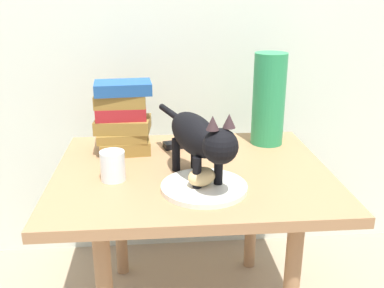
% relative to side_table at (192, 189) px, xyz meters
% --- Properties ---
extents(side_table, '(0.82, 0.66, 0.53)m').
position_rel_side_table_xyz_m(side_table, '(0.00, 0.00, 0.00)').
color(side_table, '#9E724C').
rests_on(side_table, ground).
extents(plate, '(0.23, 0.23, 0.01)m').
position_rel_side_table_xyz_m(plate, '(0.02, -0.14, 0.07)').
color(plate, silver).
rests_on(plate, side_table).
extents(bread_roll, '(0.10, 0.09, 0.05)m').
position_rel_side_table_xyz_m(bread_roll, '(0.01, -0.15, 0.10)').
color(bread_roll, '#E0BC7A').
rests_on(bread_roll, plate).
extents(cat, '(0.19, 0.46, 0.23)m').
position_rel_side_table_xyz_m(cat, '(0.01, -0.10, 0.20)').
color(cat, black).
rests_on(cat, side_table).
extents(book_stack, '(0.19, 0.14, 0.23)m').
position_rel_side_table_xyz_m(book_stack, '(-0.21, 0.17, 0.18)').
color(book_stack, olive).
rests_on(book_stack, side_table).
extents(green_vase, '(0.11, 0.11, 0.31)m').
position_rel_side_table_xyz_m(green_vase, '(0.28, 0.21, 0.22)').
color(green_vase, '#288C51').
rests_on(green_vase, side_table).
extents(candle_jar, '(0.07, 0.07, 0.08)m').
position_rel_side_table_xyz_m(candle_jar, '(-0.23, -0.06, 0.10)').
color(candle_jar, silver).
rests_on(candle_jar, side_table).
extents(tv_remote, '(0.16, 0.08, 0.02)m').
position_rel_side_table_xyz_m(tv_remote, '(-0.01, 0.20, 0.08)').
color(tv_remote, black).
rests_on(tv_remote, side_table).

